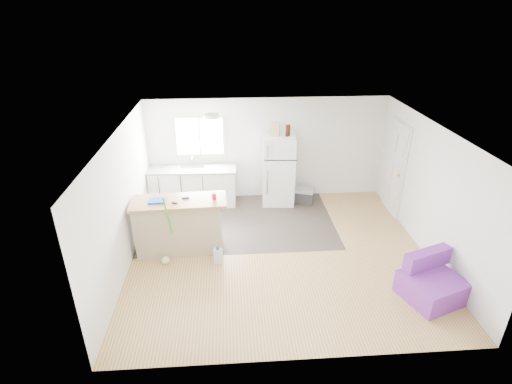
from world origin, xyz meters
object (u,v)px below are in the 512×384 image
(kitchen_cabinets, at_px, (193,186))
(mop, at_px, (167,252))
(purple_seat, at_px, (431,283))
(blue_tray, at_px, (157,201))
(red_cup, at_px, (214,196))
(cleaner_jug, at_px, (218,256))
(bottle_left, at_px, (287,131))
(cardboard_box, at_px, (275,129))
(cooler, at_px, (304,196))
(bottle_right, at_px, (289,130))
(peninsula, at_px, (179,225))
(refrigerator, at_px, (278,170))

(kitchen_cabinets, xyz_separation_m, mop, (-0.33, -2.34, -0.22))
(purple_seat, xyz_separation_m, blue_tray, (-4.49, 1.60, 0.82))
(blue_tray, bearing_deg, red_cup, 2.00)
(mop, distance_m, red_cup, 1.32)
(cleaner_jug, height_order, bottle_left, bottle_left)
(bottle_left, bearing_deg, blue_tray, -144.72)
(cleaner_jug, height_order, cardboard_box, cardboard_box)
(bottle_left, bearing_deg, kitchen_cabinets, 176.61)
(cooler, bearing_deg, cardboard_box, -167.94)
(blue_tray, distance_m, bottle_right, 3.31)
(purple_seat, xyz_separation_m, bottle_left, (-1.89, 3.44, 1.51))
(cooler, height_order, bottle_right, bottle_right)
(bottle_right, bearing_deg, cooler, -7.39)
(bottle_left, bearing_deg, peninsula, -141.25)
(mop, height_order, bottle_left, bottle_left)
(cooler, height_order, bottle_left, bottle_left)
(refrigerator, bearing_deg, bottle_right, -8.41)
(bottle_left, distance_m, bottle_right, 0.05)
(kitchen_cabinets, xyz_separation_m, peninsula, (-0.12, -1.93, 0.08))
(mop, bearing_deg, peninsula, 77.62)
(refrigerator, bearing_deg, cooler, -4.91)
(cooler, relative_size, mop, 0.39)
(mop, xyz_separation_m, red_cup, (0.89, 0.41, 0.89))
(red_cup, xyz_separation_m, bottle_left, (1.58, 1.80, 0.64))
(kitchen_cabinets, relative_size, cleaner_jug, 5.85)
(cooler, distance_m, bottle_left, 1.65)
(cooler, relative_size, blue_tray, 1.76)
(peninsula, bearing_deg, mop, -119.77)
(purple_seat, height_order, cleaner_jug, purple_seat)
(bottle_left, bearing_deg, cooler, -2.17)
(kitchen_cabinets, height_order, cleaner_jug, kitchen_cabinets)
(peninsula, xyz_separation_m, bottle_left, (2.25, 1.81, 1.23))
(refrigerator, height_order, purple_seat, refrigerator)
(kitchen_cabinets, xyz_separation_m, red_cup, (0.56, -1.93, 0.67))
(peninsula, xyz_separation_m, red_cup, (0.68, 0.00, 0.58))
(bottle_left, relative_size, bottle_right, 1.00)
(cardboard_box, bearing_deg, refrigerator, 13.84)
(refrigerator, xyz_separation_m, bottle_left, (0.16, -0.08, 0.95))
(peninsula, bearing_deg, cleaner_jug, -37.20)
(peninsula, xyz_separation_m, bottle_right, (2.29, 1.84, 1.23))
(cleaner_jug, xyz_separation_m, blue_tray, (-1.06, 0.46, 0.93))
(refrigerator, bearing_deg, purple_seat, -55.59)
(refrigerator, distance_m, cardboard_box, 0.98)
(purple_seat, bearing_deg, cleaner_jug, 141.48)
(red_cup, distance_m, bottle_right, 2.53)
(cooler, bearing_deg, red_cup, -120.54)
(kitchen_cabinets, relative_size, peninsula, 1.15)
(cardboard_box, distance_m, bottle_left, 0.26)
(kitchen_cabinets, bearing_deg, purple_seat, -39.34)
(mop, distance_m, bottle_left, 3.65)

